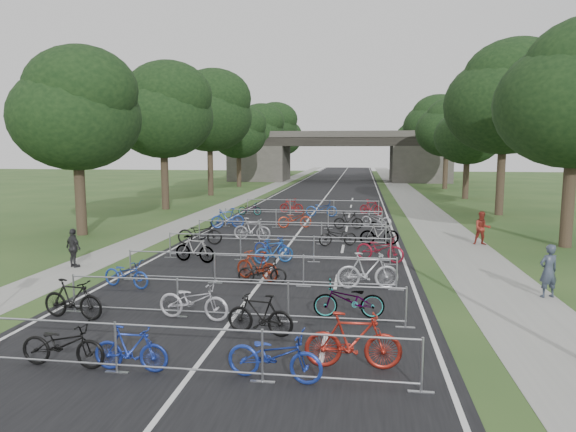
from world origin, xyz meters
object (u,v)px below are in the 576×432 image
object	(u,v)px
bike_2	(275,356)
pedestrian_b	(482,228)
overpass_bridge	(338,156)
bike_1	(131,349)
bike_0	(63,345)
pedestrian_a	(548,271)
pedestrian_c	(74,248)

from	to	relation	value
bike_2	pedestrian_b	size ratio (longest dim) A/B	1.22
overpass_bridge	bike_1	bearing A→B (deg)	-91.12
overpass_bridge	bike_2	world-z (taller)	overpass_bridge
bike_0	bike_1	distance (m)	1.52
bike_0	pedestrian_a	bearing A→B (deg)	-58.00
bike_2	pedestrian_b	xyz separation A→B (m)	(7.44, 15.84, 0.29)
bike_2	pedestrian_a	size ratio (longest dim) A/B	1.18
pedestrian_c	overpass_bridge	bearing A→B (deg)	-68.81
bike_1	pedestrian_b	world-z (taller)	pedestrian_b
overpass_bridge	bike_2	xyz separation A→B (m)	(1.76, -64.87, -3.01)
bike_0	pedestrian_c	bearing A→B (deg)	31.43
bike_2	pedestrian_a	distance (m)	10.16
overpass_bridge	pedestrian_a	world-z (taller)	overpass_bridge
bike_2	pedestrian_b	distance (m)	17.50
pedestrian_b	bike_0	bearing A→B (deg)	-126.88
overpass_bridge	bike_1	distance (m)	64.98
bike_1	bike_2	bearing A→B (deg)	-88.69
pedestrian_a	pedestrian_c	distance (m)	16.95
bike_2	pedestrian_a	xyz separation A→B (m)	(7.44, 6.91, 0.32)
bike_0	pedestrian_c	size ratio (longest dim) A/B	1.25
bike_2	pedestrian_c	xyz separation A→B (m)	(-9.42, 8.63, 0.24)
overpass_bridge	bike_1	xyz separation A→B (m)	(-1.26, -64.89, -3.05)
bike_0	pedestrian_c	xyz separation A→B (m)	(-4.88, 8.64, 0.26)
overpass_bridge	pedestrian_a	bearing A→B (deg)	-80.98
bike_0	pedestrian_c	world-z (taller)	pedestrian_c
pedestrian_c	bike_1	bearing A→B (deg)	155.44
pedestrian_a	overpass_bridge	bearing A→B (deg)	-99.62
overpass_bridge	pedestrian_b	size ratio (longest dim) A/B	19.15
bike_0	bike_2	bearing A→B (deg)	-87.87
bike_1	pedestrian_b	xyz separation A→B (m)	(10.46, 15.86, 0.32)
overpass_bridge	pedestrian_b	xyz separation A→B (m)	(9.20, -49.03, -2.72)
bike_1	overpass_bridge	bearing A→B (deg)	-0.17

